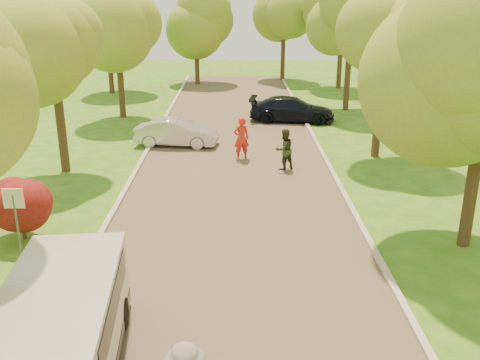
{
  "coord_description": "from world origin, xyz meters",
  "views": [
    {
      "loc": [
        0.1,
        -9.18,
        7.07
      ],
      "look_at": [
        0.22,
        7.11,
        1.3
      ],
      "focal_mm": 40.0,
      "sensor_mm": 36.0,
      "label": 1
    }
  ],
  "objects_px": {
    "silver_sedan": "(177,133)",
    "dark_sedan": "(292,109)",
    "street_sign": "(15,210)",
    "person_olive": "(284,150)",
    "person_striped": "(241,138)",
    "minivan": "(59,336)"
  },
  "relations": [
    {
      "from": "silver_sedan",
      "to": "dark_sedan",
      "type": "height_order",
      "value": "dark_sedan"
    },
    {
      "from": "street_sign",
      "to": "silver_sedan",
      "type": "distance_m",
      "value": 12.24
    },
    {
      "from": "silver_sedan",
      "to": "street_sign",
      "type": "bearing_deg",
      "value": 173.06
    },
    {
      "from": "silver_sedan",
      "to": "person_olive",
      "type": "height_order",
      "value": "person_olive"
    },
    {
      "from": "person_olive",
      "to": "person_striped",
      "type": "bearing_deg",
      "value": -69.28
    },
    {
      "from": "dark_sedan",
      "to": "person_striped",
      "type": "distance_m",
      "value": 7.92
    },
    {
      "from": "dark_sedan",
      "to": "person_striped",
      "type": "relative_size",
      "value": 2.54
    },
    {
      "from": "minivan",
      "to": "silver_sedan",
      "type": "bearing_deg",
      "value": 83.41
    },
    {
      "from": "street_sign",
      "to": "person_striped",
      "type": "relative_size",
      "value": 1.14
    },
    {
      "from": "street_sign",
      "to": "silver_sedan",
      "type": "height_order",
      "value": "street_sign"
    },
    {
      "from": "minivan",
      "to": "person_olive",
      "type": "xyz_separation_m",
      "value": [
        5.3,
        12.89,
        -0.16
      ]
    },
    {
      "from": "person_striped",
      "to": "person_olive",
      "type": "xyz_separation_m",
      "value": [
        1.77,
        -1.46,
        -0.08
      ]
    },
    {
      "from": "street_sign",
      "to": "silver_sedan",
      "type": "bearing_deg",
      "value": 75.61
    },
    {
      "from": "silver_sedan",
      "to": "person_striped",
      "type": "distance_m",
      "value": 3.84
    },
    {
      "from": "dark_sedan",
      "to": "person_striped",
      "type": "bearing_deg",
      "value": 165.78
    },
    {
      "from": "dark_sedan",
      "to": "person_olive",
      "type": "xyz_separation_m",
      "value": [
        -1.2,
        -8.8,
        0.17
      ]
    },
    {
      "from": "minivan",
      "to": "person_olive",
      "type": "distance_m",
      "value": 13.94
    },
    {
      "from": "minivan",
      "to": "dark_sedan",
      "type": "relative_size",
      "value": 1.11
    },
    {
      "from": "street_sign",
      "to": "person_olive",
      "type": "height_order",
      "value": "street_sign"
    },
    {
      "from": "minivan",
      "to": "silver_sedan",
      "type": "height_order",
      "value": "minivan"
    },
    {
      "from": "minivan",
      "to": "person_striped",
      "type": "distance_m",
      "value": 14.78
    },
    {
      "from": "street_sign",
      "to": "person_olive",
      "type": "xyz_separation_m",
      "value": [
        7.9,
        8.11,
        -0.7
      ]
    }
  ]
}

